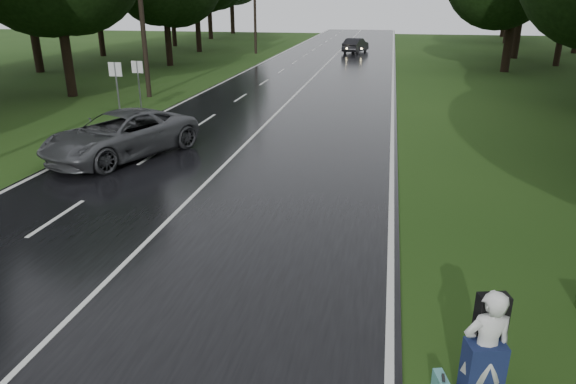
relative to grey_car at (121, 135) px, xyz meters
The scene contains 15 objects.
ground 8.66m from the grey_car, 62.22° to the right, with size 160.00×160.00×0.00m, color #223E12.
road 13.04m from the grey_car, 72.01° to the left, with size 12.00×140.00×0.04m, color black.
lane_center 13.03m from the grey_car, 72.01° to the left, with size 0.12×140.00×0.01m, color silver.
grey_car is the anchor object (origin of this frame).
far_car 40.75m from the grey_car, 81.79° to the left, with size 1.58×4.54×1.50m, color black.
hitchhiker 15.28m from the grey_car, 43.45° to the right, with size 0.79×0.74×1.91m.
utility_pole_mid 12.69m from the grey_car, 110.74° to the left, with size 1.80×0.28×9.87m, color black, non-canonical shape.
utility_pole_far 37.96m from the grey_car, 96.78° to the left, with size 1.80×0.28×10.86m, color black, non-canonical shape.
road_sign_a 6.73m from the grey_car, 118.49° to the left, with size 0.65×0.10×2.72m, color white, non-canonical shape.
road_sign_b 8.74m from the grey_car, 111.46° to the left, with size 0.61×0.10×2.53m, color white, non-canonical shape.
tree_left_d 14.45m from the grey_car, 129.19° to the left, with size 8.65×8.65×13.51m, color black, non-canonical shape.
tree_left_e 27.84m from the grey_car, 109.44° to the left, with size 7.95×7.95×12.42m, color black, non-canonical shape.
tree_left_f 39.92m from the grey_car, 106.01° to the left, with size 9.63×9.63×15.05m, color black, non-canonical shape.
tree_right_e 33.24m from the grey_car, 56.09° to the left, with size 8.00×8.00×12.50m, color black, non-canonical shape.
tree_right_f 43.61m from the grey_car, 60.70° to the left, with size 10.98×10.98×17.16m, color black, non-canonical shape.
Camera 1 is at (5.48, -9.27, 5.57)m, focal length 32.20 mm.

